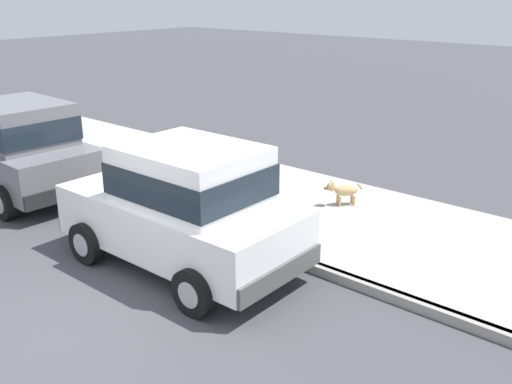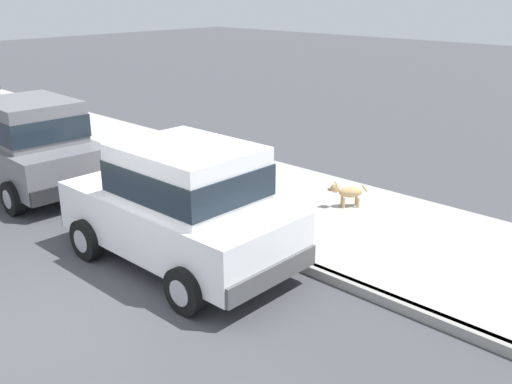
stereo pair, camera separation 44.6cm
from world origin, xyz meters
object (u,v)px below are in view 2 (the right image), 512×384
(car_grey_hatchback, at_px, (29,144))
(fire_hydrant, at_px, (181,183))
(dog_tan, at_px, (347,192))
(car_white_hatchback, at_px, (182,204))

(car_grey_hatchback, xyz_separation_m, fire_hydrant, (1.45, -2.95, -0.50))
(dog_tan, bearing_deg, car_white_hatchback, 170.31)
(car_grey_hatchback, relative_size, dog_tan, 6.23)
(car_white_hatchback, distance_m, fire_hydrant, 2.49)
(car_white_hatchback, relative_size, dog_tan, 6.15)
(car_grey_hatchback, distance_m, dog_tan, 6.36)
(car_white_hatchback, height_order, dog_tan, car_white_hatchback)
(fire_hydrant, bearing_deg, dog_tan, -53.31)
(car_white_hatchback, relative_size, fire_hydrant, 5.26)
(car_grey_hatchback, xyz_separation_m, dog_tan, (3.29, -5.41, -0.55))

